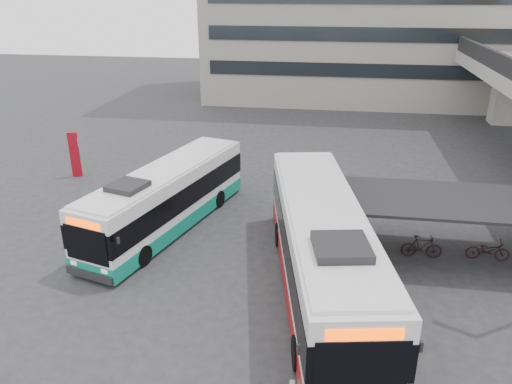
# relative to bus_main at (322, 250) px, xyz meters

# --- Properties ---
(ground) EXTENTS (120.00, 120.00, 0.00)m
(ground) POSITION_rel_bus_main_xyz_m (-3.10, 0.52, -1.72)
(ground) COLOR #28282B
(ground) RESTS_ON ground
(bike_shelter) EXTENTS (10.00, 4.00, 2.54)m
(bike_shelter) POSITION_rel_bus_main_xyz_m (5.36, 3.52, -0.08)
(bike_shelter) COLOR #595B60
(bike_shelter) RESTS_ON ground
(road_markings) EXTENTS (0.15, 7.60, 0.01)m
(road_markings) POSITION_rel_bus_main_xyz_m (-0.60, -2.48, -1.71)
(road_markings) COLOR beige
(road_markings) RESTS_ON ground
(bus_main) EXTENTS (4.95, 12.78, 3.70)m
(bus_main) POSITION_rel_bus_main_xyz_m (0.00, 0.00, 0.00)
(bus_main) COLOR white
(bus_main) RESTS_ON ground
(bus_teal) EXTENTS (5.09, 10.80, 3.13)m
(bus_teal) POSITION_rel_bus_main_xyz_m (-7.19, 4.27, -0.26)
(bus_teal) COLOR white
(bus_teal) RESTS_ON ground
(pedestrian) EXTENTS (0.82, 0.83, 1.94)m
(pedestrian) POSITION_rel_bus_main_xyz_m (-8.83, 2.17, -0.75)
(pedestrian) COLOR black
(pedestrian) RESTS_ON ground
(sign_totem_north) EXTENTS (0.57, 0.32, 2.68)m
(sign_totem_north) POSITION_rel_bus_main_xyz_m (-14.63, 9.86, -0.33)
(sign_totem_north) COLOR maroon
(sign_totem_north) RESTS_ON ground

